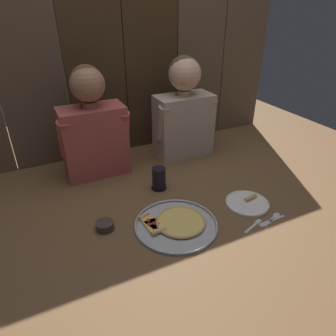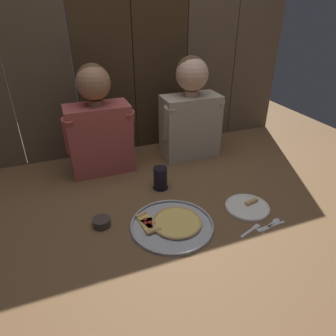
% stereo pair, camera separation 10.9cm
% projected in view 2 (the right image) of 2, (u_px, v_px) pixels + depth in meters
% --- Properties ---
extents(ground_plane, '(3.20, 3.20, 0.00)m').
position_uv_depth(ground_plane, '(180.00, 207.00, 1.54)').
color(ground_plane, brown).
extents(pizza_tray, '(0.39, 0.39, 0.03)m').
position_uv_depth(pizza_tray, '(172.00, 224.00, 1.41)').
color(pizza_tray, '#B2B2B7').
rests_on(pizza_tray, ground).
extents(dinner_plate, '(0.22, 0.22, 0.03)m').
position_uv_depth(dinner_plate, '(247.00, 207.00, 1.52)').
color(dinner_plate, white).
rests_on(dinner_plate, ground).
extents(drinking_glass, '(0.09, 0.09, 0.13)m').
position_uv_depth(drinking_glass, '(160.00, 178.00, 1.66)').
color(drinking_glass, black).
rests_on(drinking_glass, ground).
extents(dipping_bowl, '(0.08, 0.08, 0.04)m').
position_uv_depth(dipping_bowl, '(102.00, 222.00, 1.40)').
color(dipping_bowl, '#3D332D').
rests_on(dipping_bowl, ground).
extents(table_fork, '(0.13, 0.06, 0.01)m').
position_uv_depth(table_fork, '(251.00, 230.00, 1.38)').
color(table_fork, silver).
rests_on(table_fork, ground).
extents(table_knife, '(0.16, 0.03, 0.01)m').
position_uv_depth(table_knife, '(271.00, 226.00, 1.41)').
color(table_knife, silver).
rests_on(table_knife, ground).
extents(table_spoon, '(0.14, 0.07, 0.01)m').
position_uv_depth(table_spoon, '(274.00, 222.00, 1.43)').
color(table_spoon, silver).
rests_on(table_spoon, ground).
extents(diner_left, '(0.40, 0.21, 0.63)m').
position_uv_depth(diner_left, '(98.00, 124.00, 1.73)').
color(diner_left, '#AD4C47').
rests_on(diner_left, ground).
extents(diner_right, '(0.40, 0.21, 0.64)m').
position_uv_depth(diner_right, '(191.00, 110.00, 1.91)').
color(diner_right, '#B2A38E').
rests_on(diner_right, ground).
extents(wooden_backdrop_wall, '(2.19, 0.03, 1.26)m').
position_uv_depth(wooden_backdrop_wall, '(132.00, 54.00, 1.87)').
color(wooden_backdrop_wall, brown).
rests_on(wooden_backdrop_wall, ground).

